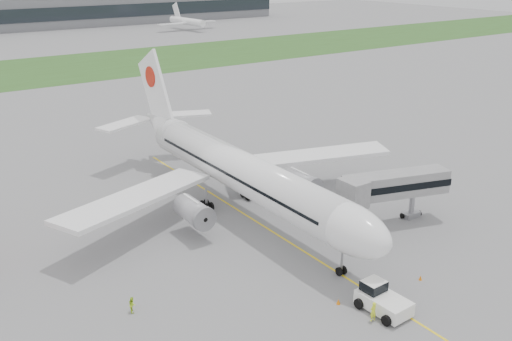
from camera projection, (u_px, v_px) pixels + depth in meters
ground at (258, 222)px, 70.05m from camera, size 600.00×600.00×0.00m
apron_markings at (282, 238)px, 66.19m from camera, size 70.00×70.00×0.04m
grass_strip at (18, 73)px, 162.61m from camera, size 600.00×50.00×0.02m
airliner at (236, 168)px, 71.83m from camera, size 48.13×53.95×17.88m
pushback_tug at (381, 298)px, 52.31m from camera, size 3.53×5.05×2.52m
jet_bridge at (390, 186)px, 68.24m from camera, size 14.37×6.74×6.58m
safety_cone_left at (338, 302)px, 53.39m from camera, size 0.39×0.39×0.53m
safety_cone_right at (420, 278)px, 57.41m from camera, size 0.36×0.36×0.50m
ground_crew_near at (373, 311)px, 50.71m from camera, size 0.70×0.46×1.90m
ground_crew_far at (132, 304)px, 52.07m from camera, size 0.74×0.86×1.53m
distant_aircraft_right at (187, 30)px, 260.57m from camera, size 31.07×27.89×11.18m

